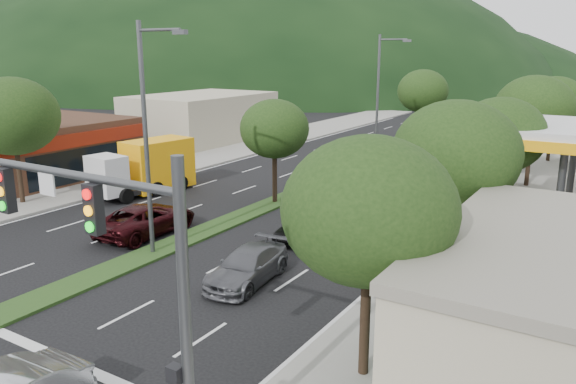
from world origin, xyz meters
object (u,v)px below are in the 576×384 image
Objects in this scene: traffic_signal at (124,262)px; car_queue_c at (354,171)px; tree_r_d at (534,109)px; streetlight_near at (149,130)px; tree_r_c at (500,135)px; tree_l_a at (13,116)px; tree_r_e at (554,101)px; car_queue_d at (435,203)px; tree_r_b at (456,154)px; car_queue_e at (382,160)px; tree_med_far at (423,91)px; car_queue_b at (247,266)px; motorhome at (489,148)px; streetlight_mid at (380,92)px; car_queue_a at (301,225)px; box_truck at (148,168)px; tree_r_a at (369,211)px; tree_med_near at (274,129)px; suv_maroon at (146,219)px.

traffic_signal reaches higher than car_queue_c.
streetlight_near is at bearing -118.20° from tree_r_d.
tree_l_a is at bearing -157.80° from tree_r_c.
tree_r_e reaches higher than car_queue_d.
car_queue_e is (-10.50, 18.81, -4.39)m from tree_r_b.
tree_med_far is 1.53× the size of car_queue_b.
tree_r_b reaches higher than car_queue_b.
car_queue_c is at bearing -158.24° from tree_r_d.
motorhome is at bearing 98.41° from tree_r_b.
streetlight_mid is (0.21, -11.00, 0.58)m from tree_med_far.
tree_med_far is 15.06m from motorhome.
car_queue_a is 19.51m from motorhome.
traffic_signal is 0.70× the size of streetlight_mid.
motorhome reaches higher than car_queue_c.
car_queue_a is at bearing -105.67° from tree_r_e.
tree_r_e is 0.93× the size of tree_l_a.
car_queue_b is at bearing -101.53° from tree_r_e.
tree_r_e is 0.97× the size of tree_med_far.
box_truck reaches higher than car_queue_c.
traffic_signal is at bearing -118.20° from tree_r_a.
car_queue_d is at bearing -89.85° from motorhome.
streetlight_near reaches higher than tree_r_d.
tree_r_e is at bearing 77.89° from car_queue_d.
car_queue_e is (1.50, 12.81, -3.78)m from tree_med_near.
tree_med_near is 1.58× the size of car_queue_a.
box_truck is (-20.24, -24.03, -3.33)m from tree_r_e.
tree_r_b is 12.47m from streetlight_near.
tree_r_d is (0.00, 18.00, 0.14)m from tree_r_b.
tree_med_near is at bearing 91.18° from streetlight_near.
tree_med_near is at bearing 32.62° from tree_l_a.
tree_med_far is (-12.00, 40.00, 0.19)m from tree_r_a.
streetlight_near reaches higher than suv_maroon.
tree_r_d is at bearing 18.21° from car_queue_c.
tree_l_a is at bearing -110.19° from tree_med_far.
motorhome is (4.47, 18.94, 1.37)m from car_queue_a.
car_queue_b is at bearing -146.84° from tree_r_b.
tree_r_d reaches higher than suv_maroon.
tree_l_a is 1.90× the size of car_queue_a.
tree_r_a reaches higher than suv_maroon.
traffic_signal is at bearing -47.23° from streetlight_near.
streetlight_near is 2.20× the size of car_queue_b.
box_truck is (-8.24, -2.03, -2.87)m from tree_med_near.
motorhome is at bearing -118.09° from suv_maroon.
tree_r_d is at bearing 67.98° from car_queue_d.
tree_r_d is 1.03× the size of tree_med_far.
tree_med_near reaches higher than car_queue_a.
car_queue_b is 18.53m from car_queue_c.
box_truck reaches higher than car_queue_d.
tree_r_d is 0.72× the size of streetlight_mid.
streetlight_near reaches higher than car_queue_a.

